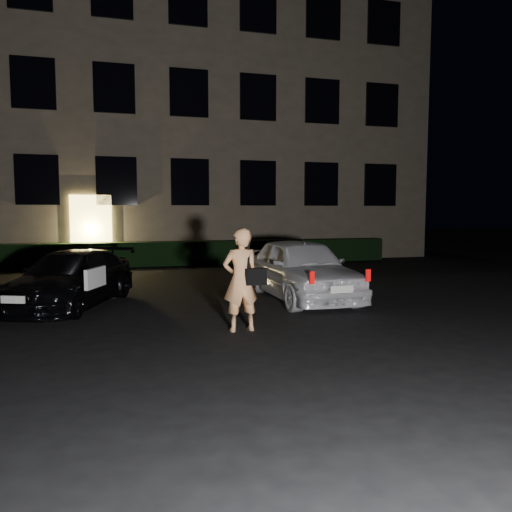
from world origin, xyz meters
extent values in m
plane|color=black|center=(0.00, 0.00, 0.00)|extent=(80.00, 80.00, 0.00)
cube|color=brown|center=(0.00, 15.00, 6.00)|extent=(20.00, 8.00, 12.00)
cube|color=#FFD967|center=(-3.50, 10.94, 1.25)|extent=(1.40, 0.10, 2.50)
cube|color=black|center=(-5.20, 10.94, 3.00)|extent=(1.40, 0.10, 1.70)
cube|color=black|center=(-2.60, 10.94, 3.00)|extent=(1.40, 0.10, 1.70)
cube|color=black|center=(0.00, 10.94, 3.00)|extent=(1.40, 0.10, 1.70)
cube|color=black|center=(2.60, 10.94, 3.00)|extent=(1.40, 0.10, 1.70)
cube|color=black|center=(5.20, 10.94, 3.00)|extent=(1.40, 0.10, 1.70)
cube|color=black|center=(7.80, 10.94, 3.00)|extent=(1.40, 0.10, 1.70)
cube|color=black|center=(-5.20, 10.94, 6.20)|extent=(1.40, 0.10, 1.70)
cube|color=black|center=(-2.60, 10.94, 6.20)|extent=(1.40, 0.10, 1.70)
cube|color=black|center=(0.00, 10.94, 6.20)|extent=(1.40, 0.10, 1.70)
cube|color=black|center=(2.60, 10.94, 6.20)|extent=(1.40, 0.10, 1.70)
cube|color=black|center=(5.20, 10.94, 6.20)|extent=(1.40, 0.10, 1.70)
cube|color=black|center=(7.80, 10.94, 6.20)|extent=(1.40, 0.10, 1.70)
cube|color=black|center=(0.00, 10.94, 9.40)|extent=(1.40, 0.10, 1.70)
cube|color=black|center=(2.60, 10.94, 9.40)|extent=(1.40, 0.10, 1.70)
cube|color=black|center=(5.20, 10.94, 9.40)|extent=(1.40, 0.10, 1.70)
cube|color=black|center=(7.80, 10.94, 9.40)|extent=(1.40, 0.10, 1.70)
cube|color=black|center=(0.00, 10.50, 0.42)|extent=(15.00, 0.70, 0.85)
imported|color=black|center=(-3.55, 3.20, 0.56)|extent=(2.89, 4.16, 1.12)
cube|color=white|center=(-3.03, 2.23, 0.69)|extent=(0.36, 0.77, 0.37)
cube|color=silver|center=(-4.29, 1.35, 0.49)|extent=(0.39, 0.18, 0.12)
imported|color=white|center=(1.26, 2.70, 0.68)|extent=(1.71, 4.03, 1.36)
cube|color=red|center=(0.75, 0.78, 0.74)|extent=(0.08, 0.05, 0.23)
cube|color=red|center=(1.88, 0.81, 0.74)|extent=(0.08, 0.05, 0.23)
cube|color=silver|center=(1.31, 0.74, 0.52)|extent=(0.45, 0.05, 0.13)
imported|color=#FBAB6C|center=(-0.71, 0.21, 0.83)|extent=(0.64, 0.45, 1.67)
cube|color=black|center=(-0.50, 0.12, 0.89)|extent=(0.35, 0.18, 0.26)
cube|color=black|center=(-0.61, 0.14, 1.27)|extent=(0.04, 0.06, 0.52)
camera|label=1|loc=(-2.60, -7.51, 1.94)|focal=35.00mm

